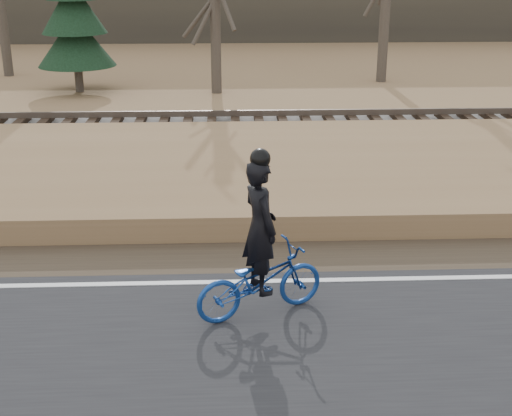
{
  "coord_description": "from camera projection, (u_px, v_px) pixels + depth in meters",
  "views": [
    {
      "loc": [
        -1.42,
        -9.21,
        4.68
      ],
      "look_at": [
        -1.01,
        0.5,
        1.1
      ],
      "focal_mm": 50.0,
      "sensor_mm": 36.0,
      "label": 1
    }
  ],
  "objects": [
    {
      "name": "railroad",
      "position": [
        284.0,
        125.0,
        17.62
      ],
      "size": [
        120.0,
        2.4,
        0.29
      ],
      "color": "black",
      "rests_on": "ballast"
    },
    {
      "name": "ballast",
      "position": [
        284.0,
        137.0,
        17.73
      ],
      "size": [
        120.0,
        3.0,
        0.45
      ],
      "primitive_type": "cube",
      "color": "slate",
      "rests_on": "ground"
    },
    {
      "name": "embankment",
      "position": [
        299.0,
        185.0,
        14.17
      ],
      "size": [
        120.0,
        5.0,
        0.44
      ],
      "primitive_type": "cube",
      "color": "olive",
      "rests_on": "ground"
    },
    {
      "name": "shoulder",
      "position": [
        317.0,
        255.0,
        11.42
      ],
      "size": [
        120.0,
        1.6,
        0.04
      ],
      "primitive_type": "cube",
      "color": "#473A2B",
      "rests_on": "ground"
    },
    {
      "name": "cyclist",
      "position": [
        260.0,
        263.0,
        9.29
      ],
      "size": [
        1.9,
        1.29,
        2.28
      ],
      "rotation": [
        0.0,
        0.0,
        1.98
      ],
      "color": "navy",
      "rests_on": "road"
    },
    {
      "name": "conifer",
      "position": [
        73.0,
        8.0,
        23.43
      ],
      "size": [
        2.6,
        2.6,
        5.82
      ],
      "color": "#494136",
      "rests_on": "ground"
    },
    {
      "name": "edge_line",
      "position": [
        325.0,
        280.0,
        10.47
      ],
      "size": [
        120.0,
        0.12,
        0.01
      ],
      "primitive_type": "cube",
      "color": "silver",
      "rests_on": "road"
    },
    {
      "name": "ground",
      "position": [
        327.0,
        290.0,
        10.3
      ],
      "size": [
        120.0,
        120.0,
        0.0
      ],
      "primitive_type": "plane",
      "color": "olive",
      "rests_on": "ground"
    },
    {
      "name": "road",
      "position": [
        357.0,
        389.0,
        7.95
      ],
      "size": [
        120.0,
        6.0,
        0.06
      ],
      "primitive_type": "cube",
      "color": "black",
      "rests_on": "ground"
    }
  ]
}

